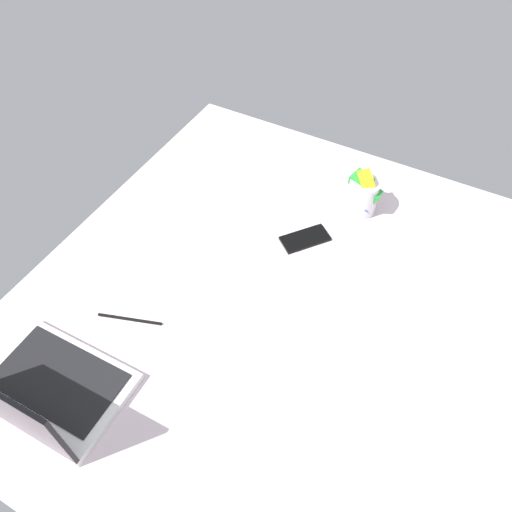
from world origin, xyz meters
TOP-DOWN VIEW (x-y plane):
  - bed_mattress at (0.00, 0.00)cm, footprint 180.00×140.00cm
  - laptop at (59.30, 49.37)cm, footprint 33.35×23.51cm
  - snack_cup at (18.53, -42.96)cm, footprint 10.87×9.44cm
  - cell_phone at (28.14, -23.46)cm, footprint 14.06×15.18cm
  - charger_cable at (56.01, 23.17)cm, footprint 16.31×5.98cm

SIDE VIEW (x-z plane):
  - bed_mattress at x=0.00cm, z-range 0.00..18.00cm
  - charger_cable at x=56.01cm, z-range 18.00..18.60cm
  - cell_phone at x=28.14cm, z-range 18.00..18.80cm
  - laptop at x=59.30cm, z-range 10.91..33.91cm
  - snack_cup at x=18.53cm, z-range 16.72..31.64cm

